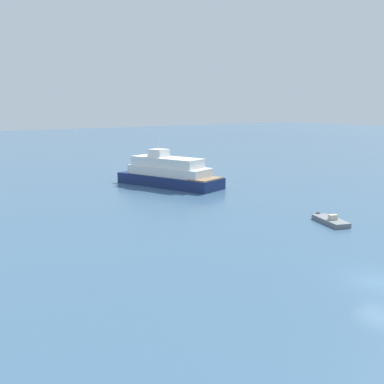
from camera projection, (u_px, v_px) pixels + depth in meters
ground_plane at (379, 282)px, 31.77m from camera, size 400.00×400.00×0.00m
fishing_skiff at (331, 221)px, 47.31m from camera, size 3.03×4.90×0.97m
white_riverboat at (169, 173)px, 68.69m from camera, size 10.11×17.03×6.66m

